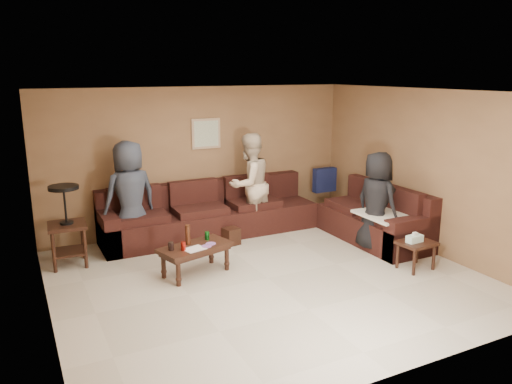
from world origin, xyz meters
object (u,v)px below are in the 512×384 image
person_middle (249,184)px  sectional_sofa (268,219)px  coffee_table (195,250)px  waste_bin (231,236)px  side_table_right (416,245)px  end_table_left (67,224)px  person_right (377,202)px  person_left (130,196)px

person_middle → sectional_sofa: bearing=97.8°
coffee_table → waste_bin: (0.94, 0.89, -0.22)m
coffee_table → person_middle: size_ratio=0.63×
side_table_right → person_middle: bearing=118.9°
end_table_left → person_right: (4.38, -1.48, 0.16)m
person_left → side_table_right: bearing=129.8°
sectional_sofa → end_table_left: 3.18m
side_table_right → person_left: 4.32m
sectional_sofa → person_left: person_left is taller
side_table_right → sectional_sofa: bearing=119.4°
sectional_sofa → side_table_right: 2.48m
person_left → person_middle: 2.02m
end_table_left → person_left: bearing=14.0°
side_table_right → person_middle: person_middle is taller
sectional_sofa → end_table_left: end_table_left is taller
person_middle → person_right: bearing=112.3°
coffee_table → person_right: size_ratio=0.70×
waste_bin → person_middle: person_middle is taller
person_right → sectional_sofa: bearing=35.3°
end_table_left → person_middle: (2.99, 0.17, 0.25)m
person_middle → person_right: size_ratio=1.11×
waste_bin → person_right: 2.37m
sectional_sofa → waste_bin: 0.73m
waste_bin → person_left: 1.73m
end_table_left → person_right: size_ratio=0.76×
person_left → coffee_table: bearing=99.1°
waste_bin → person_middle: bearing=37.4°
sectional_sofa → end_table_left: size_ratio=3.92×
side_table_right → person_left: size_ratio=0.32×
waste_bin → person_middle: size_ratio=0.16×
person_left → person_middle: bearing=165.0°
sectional_sofa → person_right: size_ratio=2.97×
person_middle → end_table_left: bearing=-14.7°
coffee_table → side_table_right: 3.11m
person_middle → side_table_right: bearing=101.0°
end_table_left → waste_bin: size_ratio=4.30×
side_table_right → person_middle: (-1.39, 2.53, 0.51)m
person_middle → coffee_table: bearing=23.5°
coffee_table → person_left: person_left is taller
sectional_sofa → waste_bin: (-0.70, -0.04, -0.19)m
coffee_table → person_right: bearing=-7.1°
coffee_table → side_table_right: (2.86, -1.24, 0.01)m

